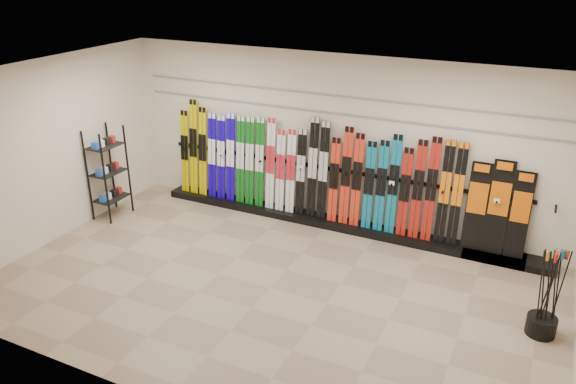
% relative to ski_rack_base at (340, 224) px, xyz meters
% --- Properties ---
extents(floor, '(8.00, 8.00, 0.00)m').
position_rel_ski_rack_base_xyz_m(floor, '(-0.22, -2.28, -0.06)').
color(floor, gray).
rests_on(floor, ground).
extents(back_wall, '(8.00, 0.00, 8.00)m').
position_rel_ski_rack_base_xyz_m(back_wall, '(-0.22, 0.22, 1.44)').
color(back_wall, beige).
rests_on(back_wall, floor).
extents(left_wall, '(0.00, 5.00, 5.00)m').
position_rel_ski_rack_base_xyz_m(left_wall, '(-4.22, -2.28, 1.44)').
color(left_wall, beige).
rests_on(left_wall, floor).
extents(ceiling, '(8.00, 8.00, 0.00)m').
position_rel_ski_rack_base_xyz_m(ceiling, '(-0.22, -2.28, 2.94)').
color(ceiling, silver).
rests_on(ceiling, back_wall).
extents(ski_rack_base, '(8.00, 0.40, 0.12)m').
position_rel_ski_rack_base_xyz_m(ski_rack_base, '(0.00, 0.00, 0.00)').
color(ski_rack_base, black).
rests_on(ski_rack_base, floor).
extents(skis, '(5.36, 0.18, 1.84)m').
position_rel_ski_rack_base_xyz_m(skis, '(-0.68, 0.02, 0.89)').
color(skis, '#C9B800').
rests_on(skis, ski_rack_base).
extents(snowboards, '(0.95, 0.23, 1.49)m').
position_rel_ski_rack_base_xyz_m(snowboards, '(2.53, 0.07, 0.77)').
color(snowboards, black).
rests_on(snowboards, ski_rack_base).
extents(accessory_rack, '(0.40, 0.60, 1.68)m').
position_rel_ski_rack_base_xyz_m(accessory_rack, '(-3.97, -1.35, 0.78)').
color(accessory_rack, black).
rests_on(accessory_rack, floor).
extents(pole_bin, '(0.37, 0.37, 0.25)m').
position_rel_ski_rack_base_xyz_m(pole_bin, '(3.38, -1.72, 0.07)').
color(pole_bin, black).
rests_on(pole_bin, floor).
extents(ski_poles, '(0.32, 0.21, 1.18)m').
position_rel_ski_rack_base_xyz_m(ski_poles, '(3.39, -1.71, 0.55)').
color(ski_poles, black).
rests_on(ski_poles, pole_bin).
extents(slatwall_rail_0, '(7.60, 0.02, 0.03)m').
position_rel_ski_rack_base_xyz_m(slatwall_rail_0, '(-0.22, 0.20, 1.94)').
color(slatwall_rail_0, gray).
rests_on(slatwall_rail_0, back_wall).
extents(slatwall_rail_1, '(7.60, 0.02, 0.03)m').
position_rel_ski_rack_base_xyz_m(slatwall_rail_1, '(-0.22, 0.20, 2.24)').
color(slatwall_rail_1, gray).
rests_on(slatwall_rail_1, back_wall).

